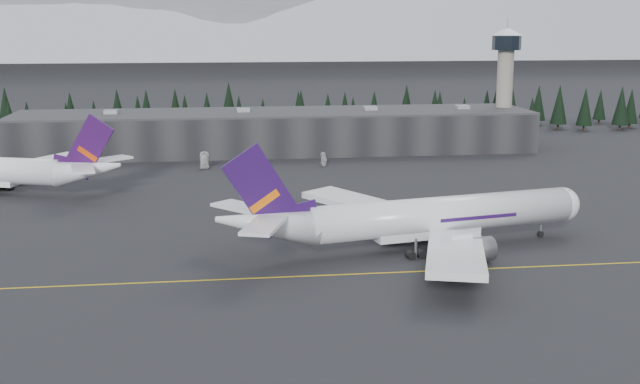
{
  "coord_description": "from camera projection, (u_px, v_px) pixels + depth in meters",
  "views": [
    {
      "loc": [
        -19.13,
        -123.71,
        39.81
      ],
      "look_at": [
        0.0,
        20.0,
        9.0
      ],
      "focal_mm": 45.0,
      "sensor_mm": 36.0,
      "label": 1
    }
  ],
  "objects": [
    {
      "name": "terminal",
      "position": [
        276.0,
        131.0,
        250.58
      ],
      "size": [
        160.0,
        30.0,
        12.6
      ],
      "color": "black",
      "rests_on": "ground"
    },
    {
      "name": "control_tower",
      "position": [
        505.0,
        74.0,
        259.62
      ],
      "size": [
        10.0,
        10.0,
        37.7
      ],
      "color": "gray",
      "rests_on": "ground"
    },
    {
      "name": "gse_vehicle_a",
      "position": [
        204.0,
        167.0,
        220.76
      ],
      "size": [
        3.4,
        5.43,
        1.4
      ],
      "primitive_type": "imported",
      "rotation": [
        0.0,
        0.0,
        0.23
      ],
      "color": "silver",
      "rests_on": "ground"
    },
    {
      "name": "treeline",
      "position": [
        268.0,
        114.0,
        286.21
      ],
      "size": [
        360.0,
        20.0,
        15.0
      ],
      "primitive_type": "cube",
      "color": "black",
      "rests_on": "ground"
    },
    {
      "name": "gse_vehicle_b",
      "position": [
        324.0,
        164.0,
        225.48
      ],
      "size": [
        4.4,
        3.36,
        1.4
      ],
      "primitive_type": "imported",
      "rotation": [
        0.0,
        0.0,
        -1.09
      ],
      "color": "silver",
      "rests_on": "ground"
    },
    {
      "name": "taxiline",
      "position": [
        338.0,
        275.0,
        128.75
      ],
      "size": [
        400.0,
        0.4,
        0.02
      ],
      "primitive_type": "cube",
      "color": "gold",
      "rests_on": "ground"
    },
    {
      "name": "ground",
      "position": [
        336.0,
        271.0,
        130.69
      ],
      "size": [
        1400.0,
        1400.0,
        0.0
      ],
      "primitive_type": "plane",
      "color": "black",
      "rests_on": "ground"
    },
    {
      "name": "mountain_ridge",
      "position": [
        226.0,
        52.0,
        1100.3
      ],
      "size": [
        4400.0,
        900.0,
        420.0
      ],
      "primitive_type": null,
      "color": "white",
      "rests_on": "ground"
    },
    {
      "name": "jet_main",
      "position": [
        412.0,
        218.0,
        141.6
      ],
      "size": [
        69.59,
        63.63,
        20.67
      ],
      "rotation": [
        0.0,
        0.0,
        0.2
      ],
      "color": "white",
      "rests_on": "ground"
    }
  ]
}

